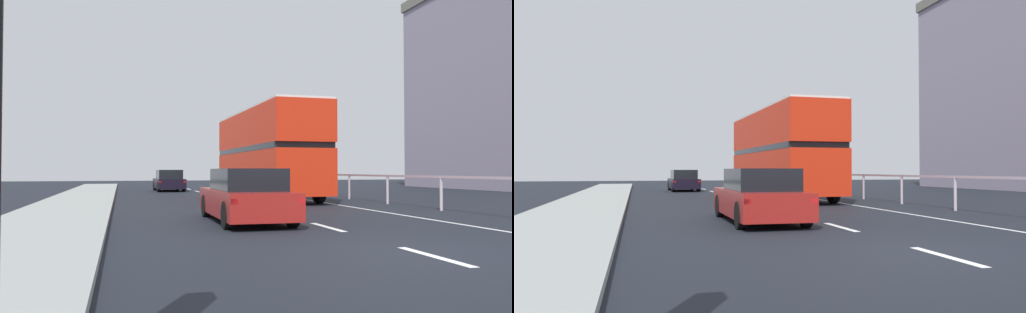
% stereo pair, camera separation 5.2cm
% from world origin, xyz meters
% --- Properties ---
extents(ground_plane, '(73.35, 120.00, 0.10)m').
position_xyz_m(ground_plane, '(0.00, 0.00, -0.05)').
color(ground_plane, black).
extents(lane_paint_markings, '(3.60, 46.00, 0.01)m').
position_xyz_m(lane_paint_markings, '(2.16, 8.60, 0.00)').
color(lane_paint_markings, silver).
rests_on(lane_paint_markings, ground).
extents(bridge_side_railing, '(0.10, 42.00, 1.17)m').
position_xyz_m(bridge_side_railing, '(5.59, 9.00, 0.94)').
color(bridge_side_railing, '#BBA8B5').
rests_on(bridge_side_railing, ground).
extents(double_decker_bus_red, '(2.64, 10.65, 4.20)m').
position_xyz_m(double_decker_bus_red, '(2.00, 15.74, 2.25)').
color(double_decker_bus_red, red).
rests_on(double_decker_bus_red, ground).
extents(hatchback_car_near, '(1.81, 4.60, 1.39)m').
position_xyz_m(hatchback_car_near, '(-1.58, 5.44, 0.67)').
color(hatchback_car_near, maroon).
rests_on(hatchback_car_near, ground).
extents(sedan_car_ahead, '(1.82, 4.43, 1.38)m').
position_xyz_m(sedan_car_ahead, '(-1.69, 26.03, 0.66)').
color(sedan_car_ahead, black).
rests_on(sedan_car_ahead, ground).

